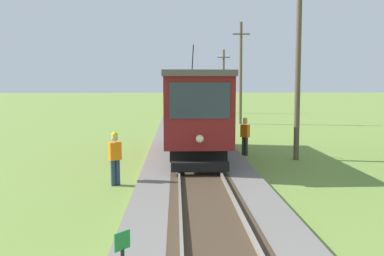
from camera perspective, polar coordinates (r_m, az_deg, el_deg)
red_tram at (r=17.32m, az=0.34°, el=2.77°), size 2.60×8.54×4.79m
freight_car at (r=42.12m, az=-1.27°, el=4.21°), size 2.40×5.20×2.31m
utility_pole_near_tram at (r=17.63m, az=15.37°, el=9.36°), size 1.40×0.52×8.34m
utility_pole_mid at (r=32.20m, az=7.19°, el=8.17°), size 1.40×0.60×8.29m
utility_pole_far at (r=43.50m, az=4.67°, el=6.97°), size 1.40×0.36×7.02m
track_worker at (r=12.96m, az=-11.28°, el=-4.07°), size 0.45×0.39×1.78m
second_worker at (r=18.15m, az=7.82°, el=-0.94°), size 0.44×0.43×1.78m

